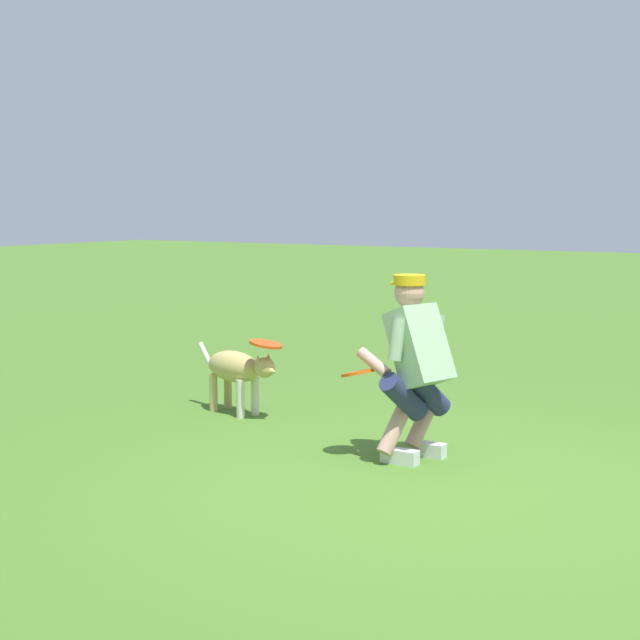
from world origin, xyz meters
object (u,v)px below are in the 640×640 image
(person, at_px, (415,362))
(frisbee_held, at_px, (360,372))
(frisbee_flying, at_px, (266,344))
(dog, at_px, (238,370))

(person, xyz_separation_m, frisbee_held, (0.36, 0.14, -0.09))
(person, xyz_separation_m, frisbee_flying, (1.57, -0.43, -0.06))
(dog, distance_m, frisbee_held, 1.71)
(person, bearing_deg, frisbee_held, 38.35)
(person, distance_m, frisbee_flying, 1.63)
(person, height_order, frisbee_flying, person)
(person, height_order, frisbee_held, person)
(person, xyz_separation_m, dog, (1.92, -0.52, -0.32))
(dog, distance_m, frisbee_flying, 0.45)
(frisbee_flying, bearing_deg, frisbee_held, 154.59)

